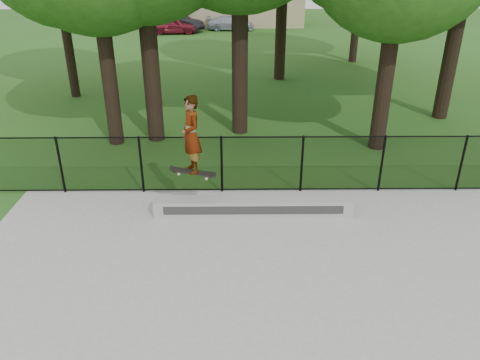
{
  "coord_description": "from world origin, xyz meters",
  "views": [
    {
      "loc": [
        -1.66,
        -4.73,
        5.54
      ],
      "look_at": [
        -1.56,
        4.2,
        1.2
      ],
      "focal_mm": 35.0,
      "sensor_mm": 36.0,
      "label": 1
    }
  ],
  "objects_px": {
    "car_a": "(172,25)",
    "car_c": "(231,23)",
    "skater_airborne": "(191,136)",
    "grind_ledge": "(253,207)",
    "car_b": "(177,22)"
  },
  "relations": [
    {
      "from": "grind_ledge",
      "to": "skater_airborne",
      "type": "xyz_separation_m",
      "value": [
        -1.35,
        -0.02,
        1.75
      ]
    },
    {
      "from": "car_b",
      "to": "skater_airborne",
      "type": "bearing_deg",
      "value": -148.16
    },
    {
      "from": "car_a",
      "to": "car_c",
      "type": "relative_size",
      "value": 1.08
    },
    {
      "from": "car_a",
      "to": "skater_airborne",
      "type": "bearing_deg",
      "value": -178.15
    },
    {
      "from": "car_a",
      "to": "car_c",
      "type": "bearing_deg",
      "value": -74.25
    },
    {
      "from": "grind_ledge",
      "to": "car_b",
      "type": "xyz_separation_m",
      "value": [
        -4.92,
        28.75,
        0.42
      ]
    },
    {
      "from": "grind_ledge",
      "to": "skater_airborne",
      "type": "relative_size",
      "value": 2.43
    },
    {
      "from": "skater_airborne",
      "to": "car_b",
      "type": "bearing_deg",
      "value": 97.08
    },
    {
      "from": "car_b",
      "to": "car_c",
      "type": "height_order",
      "value": "car_b"
    },
    {
      "from": "grind_ledge",
      "to": "skater_airborne",
      "type": "bearing_deg",
      "value": -179.08
    },
    {
      "from": "car_b",
      "to": "grind_ledge",
      "type": "bearing_deg",
      "value": -145.52
    },
    {
      "from": "grind_ledge",
      "to": "car_c",
      "type": "height_order",
      "value": "car_c"
    },
    {
      "from": "car_c",
      "to": "skater_airborne",
      "type": "height_order",
      "value": "skater_airborne"
    },
    {
      "from": "car_a",
      "to": "car_c",
      "type": "distance_m",
      "value": 4.76
    },
    {
      "from": "car_b",
      "to": "car_c",
      "type": "xyz_separation_m",
      "value": [
        4.19,
        0.62,
        -0.15
      ]
    }
  ]
}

